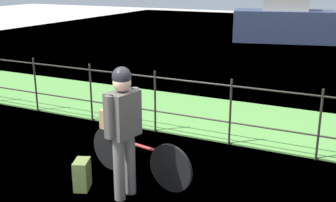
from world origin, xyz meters
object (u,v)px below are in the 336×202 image
(wooden_crate, at_px, (116,120))
(backpack_on_paving, at_px, (82,175))
(bicycle_main, at_px, (138,156))
(terrier_dog, at_px, (116,105))
(cyclist_person, at_px, (123,122))
(moored_boat_near, at_px, (284,19))

(wooden_crate, relative_size, backpack_on_paving, 0.97)
(bicycle_main, relative_size, terrier_dog, 5.25)
(cyclist_person, xyz_separation_m, moored_boat_near, (-0.84, 14.45, -0.05))
(terrier_dog, bearing_deg, bicycle_main, -10.96)
(cyclist_person, xyz_separation_m, backpack_on_paving, (-0.61, -0.08, -0.80))
(backpack_on_paving, bearing_deg, moored_boat_near, 159.03)
(terrier_dog, relative_size, cyclist_person, 0.19)
(bicycle_main, bearing_deg, terrier_dog, 169.04)
(bicycle_main, relative_size, wooden_crate, 4.36)
(cyclist_person, bearing_deg, moored_boat_near, 93.34)
(terrier_dog, relative_size, backpack_on_paving, 0.81)
(terrier_dog, height_order, cyclist_person, cyclist_person)
(backpack_on_paving, xyz_separation_m, moored_boat_near, (-0.24, 14.53, 0.75))
(bicycle_main, xyz_separation_m, terrier_dog, (-0.36, 0.07, 0.65))
(terrier_dog, xyz_separation_m, cyclist_person, (0.45, -0.54, 0.01))
(cyclist_person, distance_m, moored_boat_near, 14.47)
(terrier_dog, height_order, moored_boat_near, moored_boat_near)
(terrier_dog, height_order, backpack_on_paving, terrier_dog)
(wooden_crate, bearing_deg, cyclist_person, -49.42)
(bicycle_main, bearing_deg, cyclist_person, -80.26)
(bicycle_main, xyz_separation_m, moored_boat_near, (-0.76, 13.98, 0.61))
(bicycle_main, height_order, backpack_on_paving, bicycle_main)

